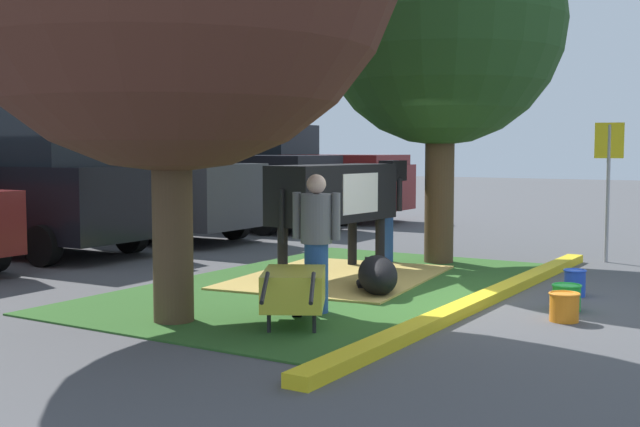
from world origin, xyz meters
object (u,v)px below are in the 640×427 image
object	(u,v)px
person_handler	(385,211)
pickup_truck_black	(222,179)
person_visitor_near	(316,240)
suv_black	(26,180)
bucket_orange	(564,306)
suv_dark_grey	(145,176)
wheelbarrow	(294,289)
cow_holstein	(338,194)
shade_tree_right	(441,24)
calf_lying	(377,275)
pickup_truck_maroon	(299,176)
bucket_green	(567,297)
bucket_blue	(575,282)
parking_sign	(609,164)

from	to	relation	value
person_handler	pickup_truck_black	world-z (taller)	pickup_truck_black
person_visitor_near	suv_black	xyz separation A→B (m)	(1.72, 6.96, 0.46)
bucket_orange	suv_dark_grey	size ratio (longest dim) A/B	0.07
suv_black	pickup_truck_black	distance (m)	5.43
person_visitor_near	wheelbarrow	size ratio (longest dim) A/B	1.00
bucket_orange	wheelbarrow	bearing A→B (deg)	127.47
cow_holstein	wheelbarrow	world-z (taller)	cow_holstein
shade_tree_right	calf_lying	world-z (taller)	shade_tree_right
person_handler	suv_dark_grey	size ratio (longest dim) A/B	0.33
calf_lying	pickup_truck_maroon	distance (m)	10.75
pickup_truck_black	calf_lying	bearing A→B (deg)	-129.01
suv_dark_grey	pickup_truck_black	world-z (taller)	suv_dark_grey
pickup_truck_black	pickup_truck_maroon	world-z (taller)	same
cow_holstein	pickup_truck_black	world-z (taller)	pickup_truck_black
suv_dark_grey	bucket_green	bearing A→B (deg)	-106.63
calf_lying	bucket_blue	size ratio (longest dim) A/B	3.83
suv_dark_grey	pickup_truck_black	distance (m)	2.85
bucket_blue	shade_tree_right	bearing A→B (deg)	55.33
person_handler	pickup_truck_maroon	size ratio (longest dim) A/B	0.28
calf_lying	wheelbarrow	world-z (taller)	wheelbarrow
pickup_truck_maroon	bucket_blue	bearing A→B (deg)	-129.55
suv_dark_grey	calf_lying	bearing A→B (deg)	-113.26
pickup_truck_maroon	pickup_truck_black	bearing A→B (deg)	172.13
cow_holstein	parking_sign	xyz separation A→B (m)	(3.39, -2.96, 0.40)
calf_lying	pickup_truck_maroon	world-z (taller)	pickup_truck_maroon
person_visitor_near	bucket_orange	bearing A→B (deg)	-66.35
suv_dark_grey	pickup_truck_maroon	world-z (taller)	suv_dark_grey
calf_lying	bucket_green	size ratio (longest dim) A/B	3.83
suv_dark_grey	pickup_truck_maroon	distance (m)	5.52
cow_holstein	person_handler	world-z (taller)	cow_holstein
wheelbarrow	pickup_truck_maroon	xyz separation A→B (m)	(10.50, 6.84, 0.73)
calf_lying	bucket_blue	bearing A→B (deg)	-62.20
cow_holstein	shade_tree_right	bearing A→B (deg)	-21.57
parking_sign	suv_dark_grey	bearing A→B (deg)	100.31
wheelbarrow	parking_sign	bearing A→B (deg)	-13.91
calf_lying	person_visitor_near	bearing A→B (deg)	-179.49
parking_sign	bucket_orange	bearing A→B (deg)	-172.59
person_handler	parking_sign	distance (m)	3.61
bucket_orange	pickup_truck_black	bearing A→B (deg)	57.17
wheelbarrow	bucket_green	world-z (taller)	wheelbarrow
parking_sign	suv_dark_grey	xyz separation A→B (m)	(-1.54, 8.48, -0.29)
person_visitor_near	parking_sign	size ratio (longest dim) A/B	0.69
bucket_orange	parking_sign	bearing A→B (deg)	7.41
calf_lying	person_visitor_near	xyz separation A→B (m)	(-1.44, -0.01, 0.57)
person_visitor_near	parking_sign	distance (m)	6.17
calf_lying	wheelbarrow	bearing A→B (deg)	-175.47
calf_lying	suv_dark_grey	distance (m)	7.36
person_handler	wheelbarrow	world-z (taller)	person_handler
bucket_green	pickup_truck_maroon	bearing A→B (deg)	47.51
cow_holstein	person_handler	distance (m)	1.48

